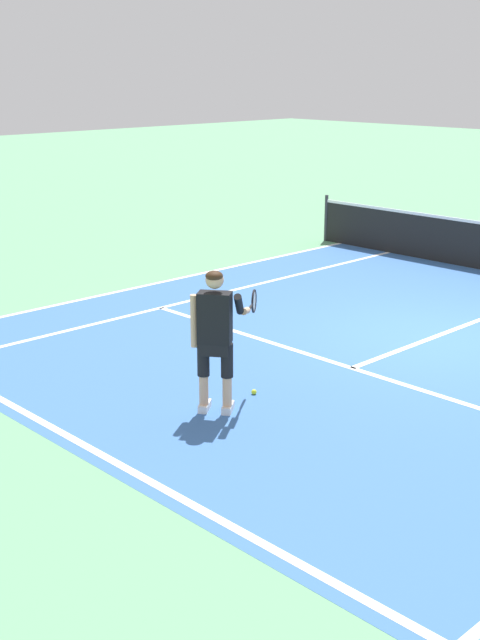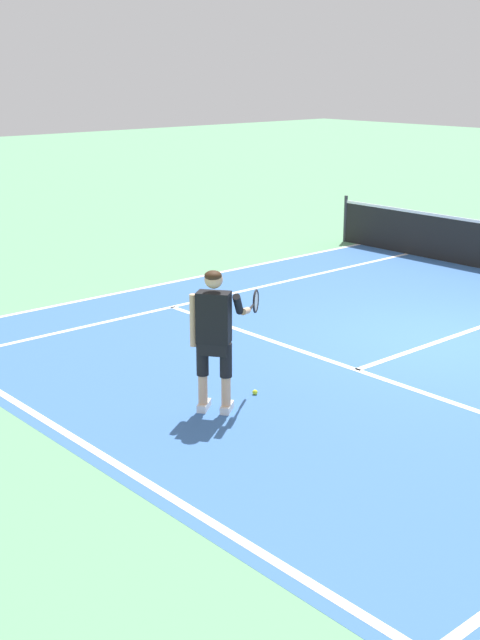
% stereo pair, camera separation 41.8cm
% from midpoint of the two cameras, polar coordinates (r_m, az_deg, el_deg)
% --- Properties ---
extents(ground_plane, '(80.00, 80.00, 0.00)m').
position_cam_midpoint_polar(ground_plane, '(12.92, 12.19, -1.15)').
color(ground_plane, '#609E70').
extents(court_inner_surface, '(10.98, 10.77, 0.00)m').
position_cam_midpoint_polar(court_inner_surface, '(12.32, 10.20, -1.91)').
color(court_inner_surface, '#3866A8').
rests_on(court_inner_surface, ground).
extents(line_baseline, '(10.98, 0.10, 0.01)m').
position_cam_midpoint_polar(line_baseline, '(8.93, -10.17, -9.33)').
color(line_baseline, white).
rests_on(line_baseline, ground).
extents(line_service, '(8.23, 0.10, 0.01)m').
position_cam_midpoint_polar(line_service, '(11.41, 6.58, -3.27)').
color(line_service, white).
rests_on(line_service, ground).
extents(line_centre_service, '(0.10, 6.40, 0.01)m').
position_cam_midpoint_polar(line_centre_service, '(13.91, 15.04, -0.04)').
color(line_centre_service, white).
rests_on(line_centre_service, ground).
extents(line_singles_left, '(0.10, 10.37, 0.01)m').
position_cam_midpoint_polar(line_singles_left, '(14.98, -2.58, 1.72)').
color(line_singles_left, white).
rests_on(line_singles_left, ground).
extents(line_doubles_left, '(0.10, 10.37, 0.01)m').
position_cam_midpoint_polar(line_doubles_left, '(16.01, -5.84, 2.63)').
color(line_doubles_left, white).
rests_on(line_doubles_left, ground).
extents(tennis_player, '(0.62, 1.21, 1.71)m').
position_cam_midpoint_polar(tennis_player, '(9.64, -2.89, -0.79)').
color(tennis_player, white).
rests_on(tennis_player, ground).
extents(tennis_ball_near_feet, '(0.07, 0.07, 0.07)m').
position_cam_midpoint_polar(tennis_ball_near_feet, '(10.44, -0.19, -4.92)').
color(tennis_ball_near_feet, '#CCE02D').
rests_on(tennis_ball_near_feet, ground).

